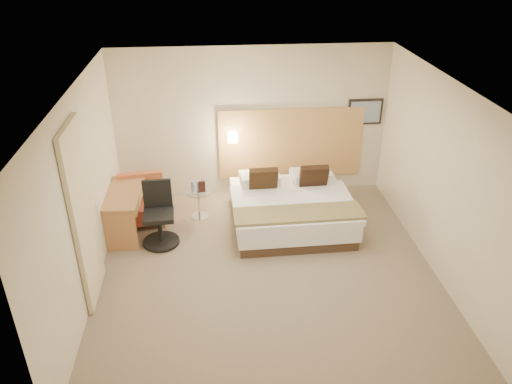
{
  "coord_description": "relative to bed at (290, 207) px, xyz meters",
  "views": [
    {
      "loc": [
        -0.71,
        -5.78,
        4.44
      ],
      "look_at": [
        -0.12,
        0.51,
        1.04
      ],
      "focal_mm": 35.0,
      "sensor_mm": 36.0,
      "label": 1
    }
  ],
  "objects": [
    {
      "name": "menu_folder",
      "position": [
        -1.45,
        0.35,
        0.28
      ],
      "size": [
        0.12,
        0.06,
        0.19
      ],
      "primitive_type": "cube",
      "rotation": [
        0.0,
        0.0,
        0.14
      ],
      "color": "#331A15",
      "rests_on": "side_table"
    },
    {
      "name": "art_frame",
      "position": [
        1.49,
        1.2,
        1.19
      ],
      "size": [
        0.62,
        0.03,
        0.47
      ],
      "primitive_type": "cube",
      "color": "black",
      "rests_on": "wall_back"
    },
    {
      "name": "art_canvas",
      "position": [
        1.49,
        1.18,
        1.19
      ],
      "size": [
        0.54,
        0.01,
        0.39
      ],
      "primitive_type": "cube",
      "color": "#748CA0",
      "rests_on": "wall_back"
    },
    {
      "name": "lamp_arm",
      "position": [
        -0.88,
        1.14,
        0.84
      ],
      "size": [
        0.02,
        0.12,
        0.02
      ],
      "primitive_type": "cylinder",
      "rotation": [
        1.57,
        0.0,
        0.0
      ],
      "color": "silver",
      "rests_on": "wall_back"
    },
    {
      "name": "lounge_chair",
      "position": [
        -2.45,
        0.35,
        0.0
      ],
      "size": [
        0.82,
        0.74,
        0.79
      ],
      "color": "tan",
      "rests_on": "floor"
    },
    {
      "name": "bed",
      "position": [
        0.0,
        0.0,
        0.0
      ],
      "size": [
        1.99,
        1.92,
        0.95
      ],
      "color": "#412E20",
      "rests_on": "floor"
    },
    {
      "name": "ceiling",
      "position": [
        -0.53,
        -1.28,
        2.4
      ],
      "size": [
        4.8,
        5.0,
        0.02
      ],
      "primitive_type": "cube",
      "color": "white",
      "rests_on": "floor"
    },
    {
      "name": "floor",
      "position": [
        -0.53,
        -1.28,
        -0.32
      ],
      "size": [
        4.8,
        5.0,
        0.02
      ],
      "primitive_type": "cube",
      "color": "#7A6952",
      "rests_on": "ground"
    },
    {
      "name": "curtain",
      "position": [
        -2.89,
        -1.53,
        0.91
      ],
      "size": [
        0.06,
        0.9,
        2.42
      ],
      "primitive_type": "cube",
      "color": "beige",
      "rests_on": "wall_left"
    },
    {
      "name": "desk",
      "position": [
        -2.64,
        0.0,
        0.26
      ],
      "size": [
        0.57,
        1.18,
        0.73
      ],
      "color": "#A26D3F",
      "rests_on": "floor"
    },
    {
      "name": "desk_chair",
      "position": [
        -2.11,
        -0.35,
        0.11
      ],
      "size": [
        0.6,
        0.6,
        1.01
      ],
      "color": "black",
      "rests_on": "floor"
    },
    {
      "name": "wall_left",
      "position": [
        -2.94,
        -1.28,
        1.04
      ],
      "size": [
        0.02,
        5.0,
        2.7
      ],
      "primitive_type": "cube",
      "color": "beige",
      "rests_on": "floor"
    },
    {
      "name": "lamp_shade",
      "position": [
        -0.88,
        1.08,
        0.84
      ],
      "size": [
        0.15,
        0.15,
        0.15
      ],
      "primitive_type": "cube",
      "color": "#FFEDC6",
      "rests_on": "wall_back"
    },
    {
      "name": "bottle_b",
      "position": [
        -1.51,
        0.39,
        0.27
      ],
      "size": [
        0.06,
        0.06,
        0.18
      ],
      "primitive_type": "cylinder",
      "rotation": [
        0.0,
        0.0,
        0.14
      ],
      "color": "#9CD1F1",
      "rests_on": "side_table"
    },
    {
      "name": "bottle_a",
      "position": [
        -1.6,
        0.39,
        0.27
      ],
      "size": [
        0.06,
        0.06,
        0.18
      ],
      "primitive_type": "cylinder",
      "rotation": [
        0.0,
        0.0,
        0.14
      ],
      "color": "#8198C7",
      "rests_on": "side_table"
    },
    {
      "name": "wall_front",
      "position": [
        -0.53,
        -3.79,
        1.04
      ],
      "size": [
        4.8,
        0.02,
        2.7
      ],
      "primitive_type": "cube",
      "color": "beige",
      "rests_on": "floor"
    },
    {
      "name": "headboard_panel",
      "position": [
        0.17,
        1.19,
        0.64
      ],
      "size": [
        2.6,
        0.04,
        1.3
      ],
      "primitive_type": "cube",
      "color": "tan",
      "rests_on": "wall_back"
    },
    {
      "name": "wall_right",
      "position": [
        1.88,
        -1.28,
        1.04
      ],
      "size": [
        0.02,
        5.0,
        2.7
      ],
      "primitive_type": "cube",
      "color": "beige",
      "rests_on": "floor"
    },
    {
      "name": "side_table",
      "position": [
        -1.51,
        0.37,
        -0.03
      ],
      "size": [
        0.5,
        0.5,
        0.49
      ],
      "color": "white",
      "rests_on": "floor"
    },
    {
      "name": "wall_back",
      "position": [
        -0.53,
        1.23,
        1.04
      ],
      "size": [
        4.8,
        0.02,
        2.7
      ],
      "primitive_type": "cube",
      "color": "beige",
      "rests_on": "floor"
    }
  ]
}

